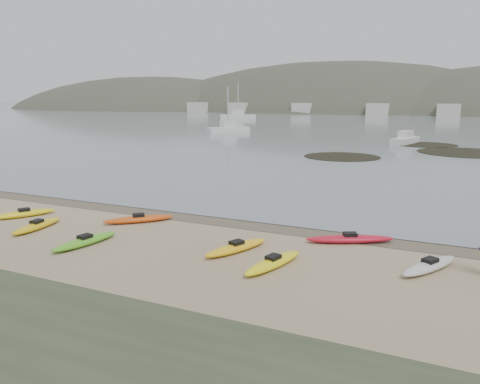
% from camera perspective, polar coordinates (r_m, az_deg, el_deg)
% --- Properties ---
extents(ground, '(600.00, 600.00, 0.00)m').
position_cam_1_polar(ground, '(23.99, 0.00, -3.51)').
color(ground, tan).
rests_on(ground, ground).
extents(wet_sand, '(60.00, 60.00, 0.00)m').
position_cam_1_polar(wet_sand, '(23.73, -0.31, -3.67)').
color(wet_sand, brown).
rests_on(wet_sand, ground).
extents(water, '(1200.00, 1200.00, 0.00)m').
position_cam_1_polar(water, '(321.21, 23.58, 9.48)').
color(water, slate).
rests_on(water, ground).
extents(kayaks, '(22.07, 7.98, 0.34)m').
position_cam_1_polar(kayaks, '(20.78, -6.37, -5.49)').
color(kayaks, '#5BB824').
rests_on(kayaks, ground).
extents(kelp_mats, '(21.36, 25.11, 0.04)m').
position_cam_1_polar(kelp_mats, '(58.36, 21.61, 4.63)').
color(kelp_mats, black).
rests_on(kelp_mats, water).
extents(moored_boats, '(110.40, 69.55, 1.40)m').
position_cam_1_polar(moored_boats, '(104.87, 16.52, 7.99)').
color(moored_boats, silver).
rests_on(moored_boats, ground).
extents(far_town, '(199.00, 5.00, 4.00)m').
position_cam_1_polar(far_town, '(166.10, 23.99, 9.10)').
color(far_town, beige).
rests_on(far_town, ground).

